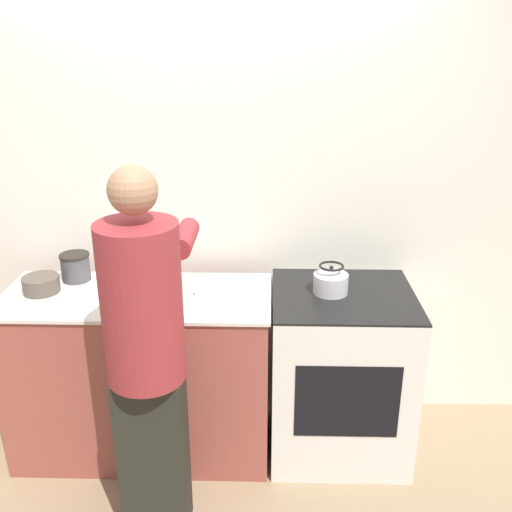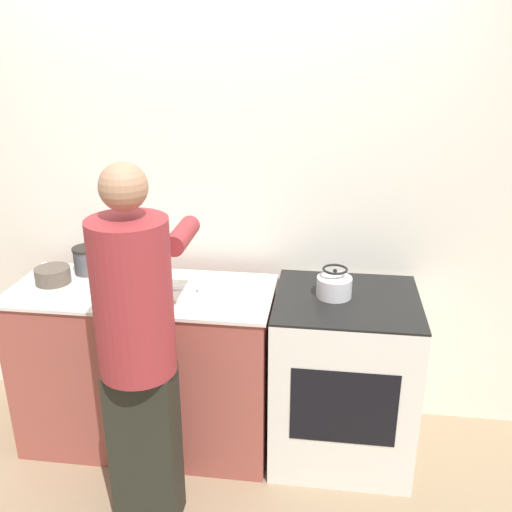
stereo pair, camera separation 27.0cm
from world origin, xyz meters
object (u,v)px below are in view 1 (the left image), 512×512
person (146,350)px  canister_jar (76,267)px  kettle (331,281)px  cutting_board (164,295)px  bowl_prep (41,284)px  knife (170,293)px  oven (339,372)px

person → canister_jar: (-0.52, 0.72, 0.07)m
person → kettle: size_ratio=9.66×
cutting_board → kettle: bearing=5.3°
person → bowl_prep: size_ratio=9.32×
knife → bowl_prep: bearing=163.9°
kettle → bowl_prep: bearing=-178.4°
kettle → canister_jar: 1.35m
kettle → canister_jar: size_ratio=1.14×
oven → person: 1.17m
cutting_board → knife: knife is taller
cutting_board → person: bearing=-88.0°
oven → person: size_ratio=0.54×
person → knife: 0.53m
cutting_board → kettle: kettle is taller
oven → canister_jar: canister_jar is taller
cutting_board → canister_jar: (-0.50, 0.19, 0.07)m
kettle → cutting_board: bearing=-174.7°
bowl_prep → person: bearing=-40.8°
knife → bowl_prep: bowl_prep is taller
oven → person: person is taller
kettle → bowl_prep: size_ratio=0.96×
person → canister_jar: size_ratio=11.00×
knife → kettle: 0.82m
person → canister_jar: bearing=125.9°
oven → person: bearing=-146.6°
oven → cutting_board: (-0.91, -0.06, 0.48)m
oven → bowl_prep: (-1.55, -0.03, 0.51)m
person → bowl_prep: 0.86m
person → cutting_board: (-0.02, 0.53, 0.01)m
knife → kettle: bearing=-7.3°
cutting_board → knife: 0.04m
oven → kettle: size_ratio=5.20×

